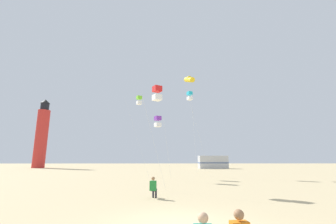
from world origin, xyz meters
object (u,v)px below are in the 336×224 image
Objects in this scene: kite_flyer_standing at (153,187)px; lighthouse_distant at (42,135)px; kite_box_scarlet at (157,93)px; kite_tube_gold at (189,79)px; rv_van_silver at (213,162)px; kite_box_cyan at (190,96)px; kite_box_lime at (139,100)px; kite_box_violet at (158,122)px.

kite_flyer_standing is 0.07× the size of lighthouse_distant.
kite_tube_gold reaches higher than kite_box_scarlet.
kite_flyer_standing is 0.18× the size of rv_van_silver.
kite_box_cyan is 1.07× the size of kite_box_lime.
kite_box_scarlet is at bearing -107.56° from kite_tube_gold.
kite_flyer_standing is 19.34m from kite_box_cyan.
kite_box_cyan is (4.00, 16.19, 9.79)m from kite_flyer_standing.
kite_box_violet is 0.39× the size of lighthouse_distant.
kite_tube_gold is at bearing 72.44° from kite_box_scarlet.
kite_box_lime is at bearing -44.97° from lighthouse_distant.
lighthouse_distant is 41.61m from rv_van_silver.
kite_box_cyan is 1.67× the size of rv_van_silver.
kite_box_violet reaches higher than rv_van_silver.
rv_van_silver is (11.51, 34.52, -5.71)m from kite_box_scarlet.
kite_box_cyan is at bearing -91.22° from kite_flyer_standing.
kite_tube_gold is 42.65m from lighthouse_distant.
kite_box_lime is at bearing -178.40° from kite_box_cyan.
kite_box_lime is 0.61× the size of lighthouse_distant.
lighthouse_distant is at bearing 132.53° from kite_box_violet.
kite_box_violet is 0.60× the size of kite_box_cyan.
kite_tube_gold is (4.05, 16.55, 12.28)m from kite_flyer_standing.
kite_tube_gold is (4.14, 5.87, 6.89)m from kite_box_violet.
kite_box_violet is (-0.12, 6.84, -1.09)m from kite_box_scarlet.
kite_flyer_standing is 0.11× the size of kite_box_cyan.
rv_van_silver is (14.28, 22.36, -8.33)m from kite_box_lime.
lighthouse_distant is at bearing 135.03° from kite_box_lime.
kite_box_lime is (-2.75, 16.00, 9.11)m from kite_flyer_standing.
kite_box_lime is at bearing 102.83° from kite_box_scarlet.
kite_box_cyan is at bearing 53.37° from kite_box_violet.
lighthouse_distant is (-29.26, 31.90, 1.83)m from kite_box_violet.
kite_box_scarlet is at bearing -112.40° from rv_van_silver.
kite_box_lime is (-6.75, -0.19, -0.69)m from kite_box_cyan.
kite_box_lime is 27.81m from rv_van_silver.
kite_box_cyan reaches higher than kite_box_scarlet.
kite_box_scarlet is 0.70× the size of kite_box_cyan.
rv_van_silver is at bearing 67.22° from kite_box_violet.
kite_box_cyan is (4.10, 5.51, 4.40)m from kite_box_violet.
kite_flyer_standing is 52.22m from lighthouse_distant.
kite_box_scarlet is 0.46× the size of lighthouse_distant.
kite_box_lime reaches higher than kite_flyer_standing.
kite_box_violet is 0.64× the size of kite_box_lime.
kite_flyer_standing is at bearing -103.74° from kite_tube_gold.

